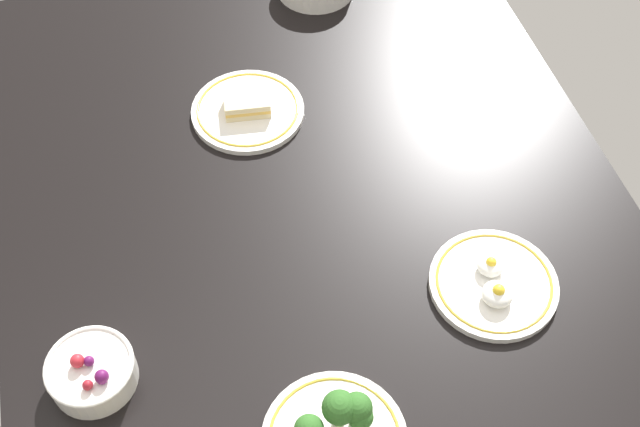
% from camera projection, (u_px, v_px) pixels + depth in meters
% --- Properties ---
extents(dining_table, '(1.52, 1.10, 0.04)m').
position_uv_depth(dining_table, '(320.00, 227.00, 1.42)').
color(dining_table, black).
rests_on(dining_table, ground).
extents(plate_sandwich, '(0.22, 0.22, 0.04)m').
position_uv_depth(plate_sandwich, '(248.00, 109.00, 1.55)').
color(plate_sandwich, white).
rests_on(plate_sandwich, dining_table).
extents(plate_eggs, '(0.21, 0.21, 0.05)m').
position_uv_depth(plate_eggs, '(494.00, 283.00, 1.32)').
color(plate_eggs, white).
rests_on(plate_eggs, dining_table).
extents(bowl_berries, '(0.13, 0.13, 0.07)m').
position_uv_depth(bowl_berries, '(92.00, 372.00, 1.20)').
color(bowl_berries, white).
rests_on(bowl_berries, dining_table).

